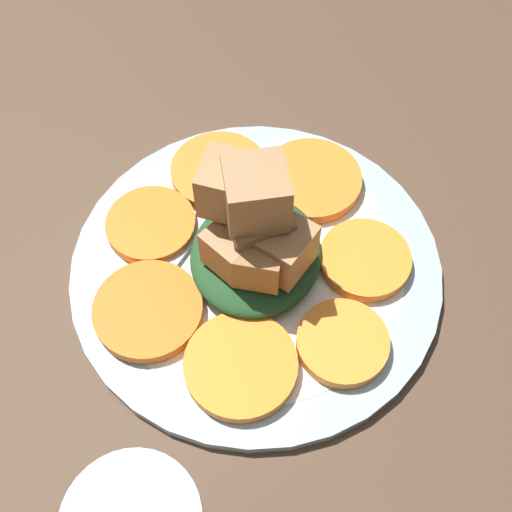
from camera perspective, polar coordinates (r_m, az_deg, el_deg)
The scene contains 11 objects.
table_slab at distance 53.32cm, azimuth 0.00°, elevation -1.76°, with size 120.00×120.00×2.00cm, color #4C3828.
plate at distance 52.01cm, azimuth 0.00°, elevation -0.92°, with size 29.82×29.82×1.05cm.
carrot_slice_0 at distance 48.11cm, azimuth 7.70°, elevation -7.64°, with size 6.87×6.87×1.02cm, color orange.
carrot_slice_1 at distance 51.81cm, azimuth 9.64°, elevation -0.30°, with size 7.33×7.33×1.02cm, color orange.
carrot_slice_2 at distance 55.95cm, azimuth 4.94°, elevation 6.77°, with size 8.68×8.68×1.02cm, color orange.
carrot_slice_3 at distance 56.44cm, azimuth -3.28°, elevation 7.54°, with size 8.45×8.45×1.02cm, color orange.
carrot_slice_4 at distance 53.62cm, azimuth -9.31°, elevation 2.75°, with size 7.39×7.39×1.02cm, color orange.
carrot_slice_5 at distance 49.53cm, azimuth -9.58°, elevation -4.77°, with size 8.39×8.39×1.02cm, color orange.
carrot_slice_6 at distance 47.00cm, azimuth -1.37°, elevation -9.68°, with size 8.31×8.31×1.02cm, color orange.
center_pile at distance 48.01cm, azimuth -0.12°, elevation 1.58°, with size 11.44×10.29×11.23cm.
fork at distance 52.95cm, azimuth -5.71°, elevation 1.82°, with size 17.74×6.51×0.40cm.
Camera 1 is at (26.09, 6.14, 47.09)cm, focal length 45.00 mm.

